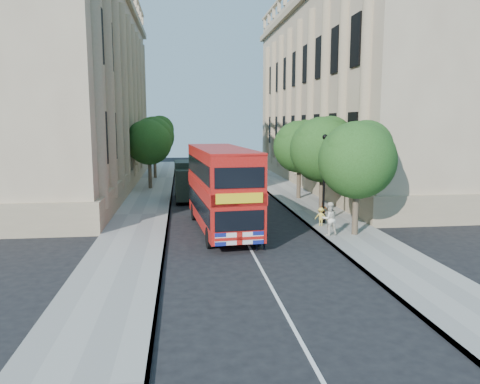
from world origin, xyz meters
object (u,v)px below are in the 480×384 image
object	(u,v)px
lamp_post	(324,182)
double_decker_bus	(221,186)
woman_pedestrian	(329,219)
police_constable	(260,229)
box_van	(189,182)

from	to	relation	value
lamp_post	double_decker_bus	xyz separation A→B (m)	(-6.05, -0.87, -0.02)
lamp_post	woman_pedestrian	world-z (taller)	lamp_post
double_decker_bus	police_constable	size ratio (longest dim) A/B	4.86
lamp_post	woman_pedestrian	xyz separation A→B (m)	(-0.60, -3.02, -1.52)
police_constable	box_van	bearing A→B (deg)	-84.62
lamp_post	police_constable	size ratio (longest dim) A/B	2.53
police_constable	woman_pedestrian	xyz separation A→B (m)	(3.98, 1.98, -0.03)
lamp_post	police_constable	bearing A→B (deg)	-132.48
double_decker_bus	box_van	size ratio (longest dim) A/B	1.89
double_decker_bus	box_van	xyz separation A→B (m)	(-1.58, 10.37, -1.03)
police_constable	woman_pedestrian	distance (m)	4.45
lamp_post	police_constable	world-z (taller)	lamp_post
box_van	woman_pedestrian	distance (m)	14.36
double_decker_bus	box_van	bearing A→B (deg)	93.85
lamp_post	woman_pedestrian	bearing A→B (deg)	-101.25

